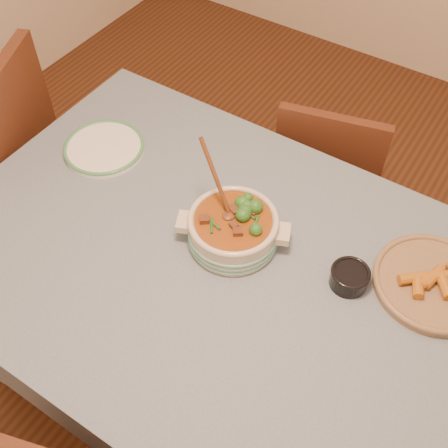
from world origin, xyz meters
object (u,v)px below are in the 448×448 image
object	(u,v)px
fried_plate	(433,282)
chair_far	(327,173)
dining_table	(235,288)
condiment_bowl	(350,277)
white_plate	(104,148)
stew_casserole	(233,227)
chair_left	(2,163)

from	to	relation	value
fried_plate	chair_far	distance (m)	0.79
dining_table	chair_far	xyz separation A→B (m)	(-0.05, 0.75, -0.20)
condiment_bowl	chair_far	world-z (taller)	chair_far
white_plate	condiment_bowl	distance (m)	0.88
stew_casserole	fried_plate	size ratio (longest dim) A/B	0.84
chair_far	dining_table	bearing A→B (deg)	79.84
fried_plate	stew_casserole	bearing A→B (deg)	-162.89
condiment_bowl	chair_left	world-z (taller)	chair_left
dining_table	stew_casserole	world-z (taller)	stew_casserole
white_plate	chair_far	world-z (taller)	chair_far
chair_left	chair_far	bearing A→B (deg)	100.51
stew_casserole	condiment_bowl	distance (m)	0.34
chair_left	dining_table	bearing A→B (deg)	62.70
condiment_bowl	chair_far	distance (m)	0.77
condiment_bowl	white_plate	bearing A→B (deg)	177.47
chair_far	chair_left	world-z (taller)	chair_left
stew_casserole	fried_plate	bearing A→B (deg)	17.11
stew_casserole	dining_table	bearing A→B (deg)	-53.61
stew_casserole	white_plate	size ratio (longest dim) A/B	0.94
dining_table	condiment_bowl	size ratio (longest dim) A/B	13.31
dining_table	white_plate	world-z (taller)	white_plate
dining_table	white_plate	size ratio (longest dim) A/B	4.96
dining_table	fried_plate	bearing A→B (deg)	27.30
stew_casserole	chair_far	xyz separation A→B (m)	(0.01, 0.67, -0.36)
condiment_bowl	fried_plate	world-z (taller)	condiment_bowl
fried_plate	chair_far	bearing A→B (deg)	134.97
white_plate	fried_plate	bearing A→B (deg)	3.93
stew_casserole	white_plate	xyz separation A→B (m)	(-0.54, 0.09, -0.05)
stew_casserole	fried_plate	world-z (taller)	stew_casserole
condiment_bowl	fried_plate	bearing A→B (deg)	30.71
fried_plate	chair_far	world-z (taller)	chair_far
white_plate	condiment_bowl	size ratio (longest dim) A/B	2.68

